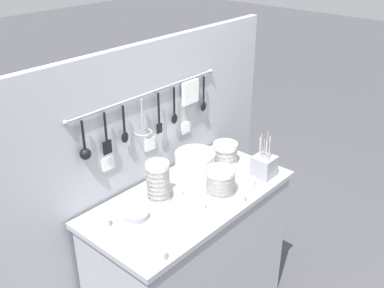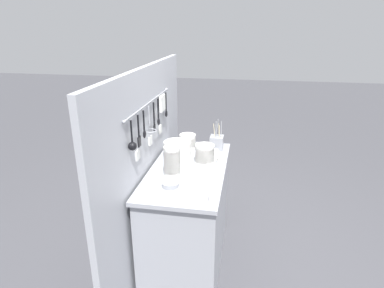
{
  "view_description": "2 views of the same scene",
  "coord_description": "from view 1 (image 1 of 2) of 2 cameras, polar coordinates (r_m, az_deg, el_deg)",
  "views": [
    {
      "loc": [
        -1.49,
        -1.33,
        2.22
      ],
      "look_at": [
        0.02,
        0.0,
        1.21
      ],
      "focal_mm": 42.0,
      "sensor_mm": 36.0,
      "label": 1
    },
    {
      "loc": [
        -2.22,
        -0.42,
        1.96
      ],
      "look_at": [
        0.04,
        -0.02,
        1.1
      ],
      "focal_mm": 30.0,
      "sensor_mm": 36.0,
      "label": 2
    }
  ],
  "objects": [
    {
      "name": "bowl_stack_tall_left",
      "position": [
        2.3,
        -4.34,
        -4.82
      ],
      "size": [
        0.12,
        0.12,
        0.22
      ],
      "color": "silver",
      "rests_on": "counter"
    },
    {
      "name": "cup_edge_near",
      "position": [
        2.38,
        -1.83,
        -6.05
      ],
      "size": [
        0.05,
        0.05,
        0.05
      ],
      "color": "silver",
      "rests_on": "counter"
    },
    {
      "name": "bowl_stack_short_front",
      "position": [
        2.36,
        3.66,
        -4.83
      ],
      "size": [
        0.15,
        0.15,
        0.15
      ],
      "color": "silver",
      "rests_on": "counter"
    },
    {
      "name": "bowl_stack_wide_centre",
      "position": [
        2.67,
        4.24,
        -1.17
      ],
      "size": [
        0.14,
        0.14,
        0.13
      ],
      "color": "silver",
      "rests_on": "counter"
    },
    {
      "name": "cup_beside_plates",
      "position": [
        1.98,
        -3.98,
        -13.93
      ],
      "size": [
        0.05,
        0.05,
        0.05
      ],
      "color": "silver",
      "rests_on": "counter"
    },
    {
      "name": "cup_back_left",
      "position": [
        2.48,
        7.47,
        -4.78
      ],
      "size": [
        0.05,
        0.05,
        0.05
      ],
      "color": "silver",
      "rests_on": "counter"
    },
    {
      "name": "back_wall",
      "position": [
        2.62,
        -5.46,
        -5.3
      ],
      "size": [
        1.96,
        0.11,
        1.68
      ],
      "color": "#A8AAB2",
      "rests_on": "ground"
    },
    {
      "name": "counter",
      "position": [
        2.67,
        -0.19,
        -14.77
      ],
      "size": [
        1.16,
        0.57,
        0.92
      ],
      "color": "#9EA0A8",
      "rests_on": "ground"
    },
    {
      "name": "cutlery_caddy",
      "position": [
        2.56,
        9.14,
        -2.76
      ],
      "size": [
        0.11,
        0.11,
        0.28
      ],
      "color": "#93969E",
      "rests_on": "counter"
    },
    {
      "name": "cup_front_right",
      "position": [
        2.34,
        6.25,
        -6.77
      ],
      "size": [
        0.05,
        0.05,
        0.05
      ],
      "color": "silver",
      "rests_on": "counter"
    },
    {
      "name": "steel_mixing_bowl",
      "position": [
        2.23,
        -7.06,
        -8.93
      ],
      "size": [
        0.12,
        0.12,
        0.03
      ],
      "color": "#93969E",
      "rests_on": "counter"
    },
    {
      "name": "plate_stack",
      "position": [
        2.54,
        0.39,
        -2.53
      ],
      "size": [
        0.23,
        0.23,
        0.14
      ],
      "color": "silver",
      "rests_on": "counter"
    },
    {
      "name": "cup_front_left",
      "position": [
        2.27,
        1.08,
        -7.8
      ],
      "size": [
        0.05,
        0.05,
        0.05
      ],
      "color": "silver",
      "rests_on": "counter"
    },
    {
      "name": "cup_by_caddy",
      "position": [
        2.19,
        -11.05,
        -9.75
      ],
      "size": [
        0.05,
        0.05,
        0.05
      ],
      "color": "silver",
      "rests_on": "counter"
    }
  ]
}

